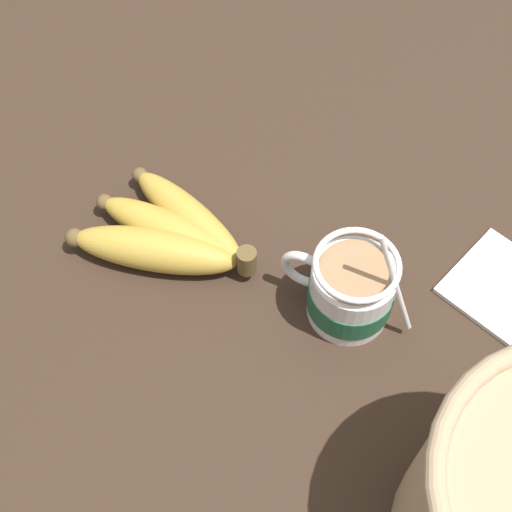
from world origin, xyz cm
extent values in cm
cube|color=#332319|center=(0.00, 0.00, 1.73)|extent=(109.79, 109.79, 3.47)
cylinder|color=silver|center=(-9.52, 0.97, 7.09)|extent=(8.07, 8.07, 7.25)
cylinder|color=#195638|center=(-9.52, 0.97, 6.48)|extent=(8.27, 8.27, 3.02)
torus|color=silver|center=(-4.66, 0.97, 7.78)|extent=(5.04, 0.90, 5.04)
cylinder|color=#997551|center=(-9.52, 0.97, 10.82)|extent=(6.87, 6.87, 0.40)
torus|color=silver|center=(-9.52, 0.97, 12.09)|extent=(8.07, 8.07, 0.60)
cylinder|color=silver|center=(-13.32, 0.97, 11.21)|extent=(5.25, 0.50, 12.65)
ellipsoid|color=silver|center=(-10.93, 0.97, 4.97)|extent=(3.00, 2.00, 0.80)
cylinder|color=brown|center=(1.17, 1.70, 6.40)|extent=(2.00, 2.00, 3.00)
ellipsoid|color=#B79338|center=(9.46, -1.23, 5.37)|extent=(15.97, 8.79, 3.81)
sphere|color=brown|center=(16.81, -3.83, 5.37)|extent=(1.72, 1.72, 1.72)
ellipsoid|color=#B79338|center=(10.23, 1.34, 5.45)|extent=(16.28, 4.60, 3.96)
sphere|color=brown|center=(18.30, 1.02, 5.45)|extent=(1.78, 1.78, 1.78)
ellipsoid|color=#B79338|center=(10.35, 4.15, 5.67)|extent=(17.56, 8.63, 4.41)
sphere|color=brown|center=(18.56, 6.33, 5.67)|extent=(1.99, 1.99, 1.99)
camera|label=1|loc=(-15.65, 35.02, 66.28)|focal=50.00mm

